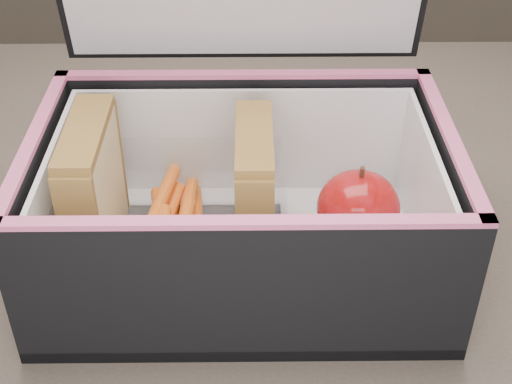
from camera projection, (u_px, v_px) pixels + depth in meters
kitchen_table at (297, 313)px, 0.66m from camera, size 1.20×0.80×0.75m
lunch_bag at (243, 193)px, 0.55m from camera, size 0.31×0.25×0.31m
plastic_tub at (176, 216)px, 0.56m from camera, size 0.17×0.12×0.07m
sandwich_left at (94, 192)px, 0.54m from camera, size 0.03×0.10×0.11m
sandwich_right at (254, 193)px, 0.54m from camera, size 0.03×0.10×0.11m
carrot_sticks at (174, 225)px, 0.57m from camera, size 0.05×0.15×0.03m
paper_napkin at (359, 235)px, 0.59m from camera, size 0.10×0.10×0.01m
red_apple at (358, 208)px, 0.56m from camera, size 0.08×0.08×0.07m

